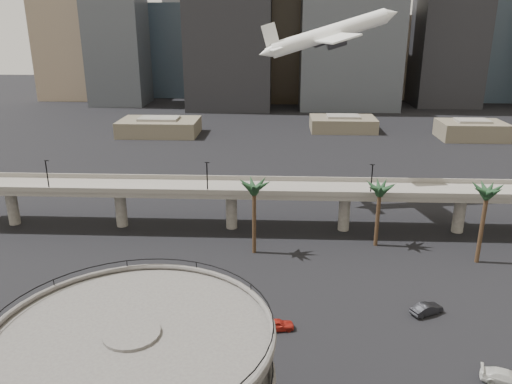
{
  "coord_description": "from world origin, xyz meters",
  "views": [
    {
      "loc": [
        -2.01,
        -36.06,
        38.69
      ],
      "look_at": [
        -4.95,
        28.0,
        16.78
      ],
      "focal_mm": 35.0,
      "sensor_mm": 36.0,
      "label": 1
    }
  ],
  "objects_px": {
    "car_a": "(277,325)",
    "car_b": "(427,309)",
    "airborne_jet": "(328,34)",
    "car_c": "(506,378)",
    "overpass": "(288,194)"
  },
  "relations": [
    {
      "from": "car_a",
      "to": "car_b",
      "type": "xyz_separation_m",
      "value": [
        20.85,
        4.76,
        0.02
      ]
    },
    {
      "from": "airborne_jet",
      "to": "car_c",
      "type": "height_order",
      "value": "airborne_jet"
    },
    {
      "from": "car_a",
      "to": "car_c",
      "type": "bearing_deg",
      "value": -120.07
    },
    {
      "from": "airborne_jet",
      "to": "car_b",
      "type": "relative_size",
      "value": 6.28
    },
    {
      "from": "overpass",
      "to": "car_b",
      "type": "relative_size",
      "value": 27.16
    },
    {
      "from": "car_c",
      "to": "overpass",
      "type": "bearing_deg",
      "value": 47.5
    },
    {
      "from": "airborne_jet",
      "to": "overpass",
      "type": "bearing_deg",
      "value": -127.82
    },
    {
      "from": "car_a",
      "to": "overpass",
      "type": "bearing_deg",
      "value": -13.53
    },
    {
      "from": "overpass",
      "to": "car_a",
      "type": "relative_size",
      "value": 28.91
    },
    {
      "from": "overpass",
      "to": "car_b",
      "type": "xyz_separation_m",
      "value": [
        19.02,
        -29.55,
        -6.55
      ]
    },
    {
      "from": "car_b",
      "to": "car_c",
      "type": "xyz_separation_m",
      "value": [
        4.97,
        -13.95,
        -0.01
      ]
    },
    {
      "from": "car_a",
      "to": "car_b",
      "type": "distance_m",
      "value": 21.39
    },
    {
      "from": "overpass",
      "to": "airborne_jet",
      "type": "xyz_separation_m",
      "value": [
        7.97,
        16.91,
        28.98
      ]
    },
    {
      "from": "overpass",
      "to": "car_c",
      "type": "distance_m",
      "value": 50.11
    },
    {
      "from": "overpass",
      "to": "car_c",
      "type": "relative_size",
      "value": 24.12
    }
  ]
}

